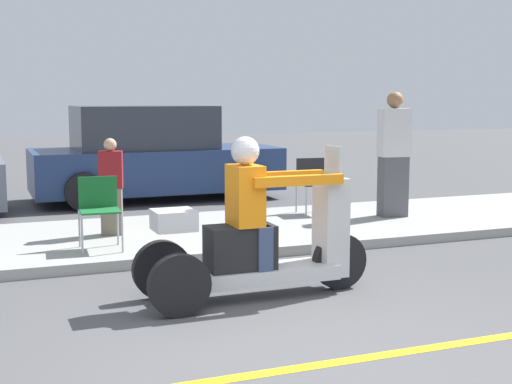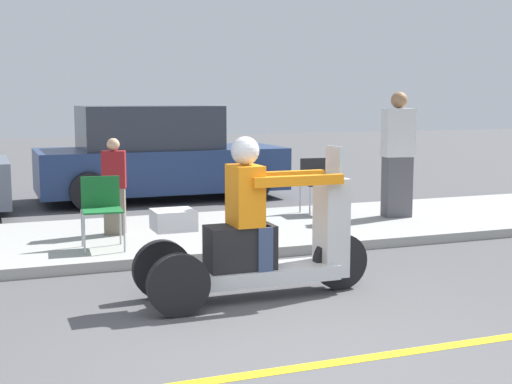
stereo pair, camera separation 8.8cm
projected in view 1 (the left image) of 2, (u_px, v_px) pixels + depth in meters
The scene contains 9 objects.
ground_plane at pixel (306, 367), 4.91m from camera, with size 60.00×60.00×0.00m, color #4C4C4F.
lane_stripe at pixel (347, 361), 5.03m from camera, with size 24.00×0.12×0.01m.
sidewalk_strip at pixel (151, 238), 9.14m from camera, with size 28.00×2.80×0.12m.
motorcycle_trike at pixel (257, 240), 6.56m from camera, with size 2.23×0.70×1.50m.
spectator_with_child at pixel (111, 188), 8.96m from camera, with size 0.33×0.25×1.22m.
spectator_mid_group at pixel (394, 157), 10.32m from camera, with size 0.46×0.32×1.81m.
folding_chair_curbside at pixel (313, 180), 10.67m from camera, with size 0.51×0.51×0.82m.
folding_chair_set_back at pixel (99, 205), 8.17m from camera, with size 0.50×0.50×0.82m.
parked_car_lot_right at pixel (152, 156), 12.90m from camera, with size 4.39×2.00×1.70m.
Camera 1 is at (-2.06, -4.25, 1.85)m, focal length 50.00 mm.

